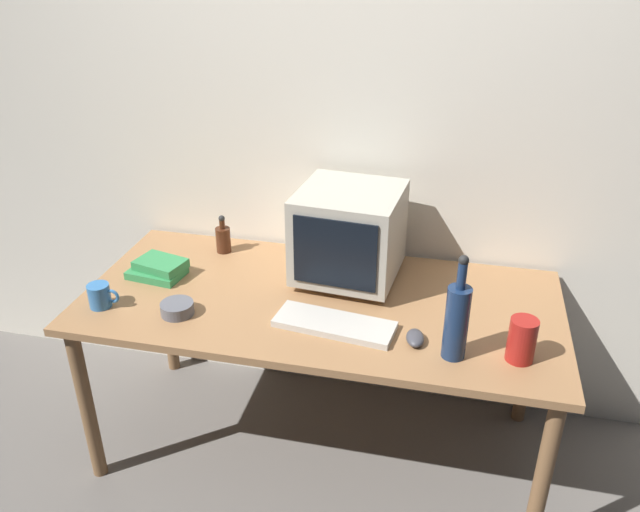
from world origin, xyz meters
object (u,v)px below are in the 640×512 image
Objects in this scene: keyboard at (334,324)px; bottle_tall at (457,320)px; bottle_short at (223,238)px; computer_mouse at (415,338)px; mug at (100,296)px; cd_spindle at (177,308)px; metal_canister at (522,340)px; crt_monitor at (349,234)px; book_stack at (159,269)px.

keyboard is 0.44m from bottle_tall.
keyboard is 0.75m from bottle_short.
keyboard is 0.28m from computer_mouse.
bottle_tall reaches higher than mug.
computer_mouse is 0.83× the size of cd_spindle.
crt_monitor is at bearing 147.71° from metal_canister.
computer_mouse is 0.83× the size of mug.
computer_mouse is 1.00m from bottle_short.
metal_canister is (1.19, -0.00, 0.05)m from cd_spindle.
bottle_tall is 2.20× the size of bottle_short.
bottle_short reaches higher than mug.
book_stack reaches higher than keyboard.
cd_spindle is at bearing 173.15° from computer_mouse.
book_stack is 0.31m from cd_spindle.
book_stack is (-0.18, -0.26, -0.03)m from bottle_short.
book_stack is 0.28m from mug.
bottle_tall is 1.57× the size of book_stack.
cd_spindle is at bearing 179.76° from metal_canister.
cd_spindle is at bearing -52.42° from book_stack.
bottle_tall is 1.13m from bottle_short.
bottle_short is 0.59m from mug.
cd_spindle is (0.01, -0.51, -0.04)m from bottle_short.
crt_monitor is 3.47× the size of mug.
computer_mouse is 0.43× the size of book_stack.
bottle_tall is 2.46× the size of metal_canister.
crt_monitor reaches higher than bottle_short.
crt_monitor is 0.95m from mug.
crt_monitor reaches higher than cd_spindle.
cd_spindle is at bearing 178.05° from bottle_tall.
metal_canister is at bearing -10.85° from computer_mouse.
book_stack is 1.57× the size of metal_canister.
mug is 1.48m from metal_canister.
keyboard is at bearing 166.42° from computer_mouse.
computer_mouse is 1.07m from book_stack.
computer_mouse is 0.85m from cd_spindle.
metal_canister is at bearing -23.03° from bottle_short.
crt_monitor is 0.59m from bottle_short.
keyboard is (0.02, -0.36, -0.18)m from crt_monitor.
bottle_tall is at bearing -1.95° from cd_spindle.
book_stack is at bearing 166.55° from bottle_tall.
crt_monitor is 0.40m from keyboard.
bottle_tall reaches higher than bottle_short.
computer_mouse reaches higher than keyboard.
metal_canister is at bearing -10.32° from book_stack.
keyboard is at bearing -86.91° from crt_monitor.
computer_mouse is (0.28, -0.03, 0.01)m from keyboard.
crt_monitor is 2.78× the size of metal_canister.
computer_mouse is 0.67× the size of metal_canister.
bottle_short is (-0.99, 0.54, -0.08)m from bottle_tall.
crt_monitor is at bearing 35.90° from cd_spindle.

